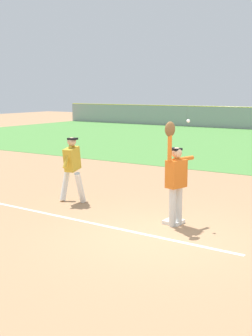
# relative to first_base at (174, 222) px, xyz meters

# --- Properties ---
(ground_plane) EXTENTS (80.17, 80.17, 0.00)m
(ground_plane) POSITION_rel_first_base_xyz_m (0.18, -0.92, -0.04)
(ground_plane) COLOR tan
(chalk_foul_line) EXTENTS (12.00, 0.50, 0.01)m
(chalk_foul_line) POSITION_rel_first_base_xyz_m (-4.00, -0.90, -0.04)
(chalk_foul_line) COLOR white
(chalk_foul_line) RESTS_ON ground_plane
(first_base) EXTENTS (0.40, 0.40, 0.08)m
(first_base) POSITION_rel_first_base_xyz_m (0.00, 0.00, 0.00)
(first_base) COLOR white
(first_base) RESTS_ON ground_plane
(fielder) EXTENTS (0.36, 0.89, 2.28)m
(fielder) POSITION_rel_first_base_xyz_m (0.09, -0.13, 1.08)
(fielder) COLOR silver
(fielder) RESTS_ON ground_plane
(runner) EXTENTS (0.79, 0.84, 1.72)m
(runner) POSITION_rel_first_base_xyz_m (-3.15, 0.32, 0.96)
(runner) COLOR white
(runner) RESTS_ON ground_plane
(baseball) EXTENTS (0.07, 0.07, 0.07)m
(baseball) POSITION_rel_first_base_xyz_m (0.19, 0.23, 2.23)
(baseball) COLOR white
(parked_car_silver) EXTENTS (4.48, 2.26, 1.25)m
(parked_car_silver) POSITION_rel_first_base_xyz_m (-9.70, 29.10, 0.63)
(parked_car_silver) COLOR #B7B7BC
(parked_car_silver) RESTS_ON ground_plane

